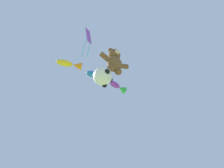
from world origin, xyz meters
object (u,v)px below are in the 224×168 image
at_px(fish_kite_violet, 118,87).
at_px(diamond_kite, 88,38).
at_px(teddy_bear_kite, 114,61).
at_px(fish_kite_goldfin, 71,64).
at_px(fish_kite_cobalt, 98,76).
at_px(soccer_ball_kite, 103,76).

xyz_separation_m(fish_kite_violet, diamond_kite, (-3.49, -1.30, 2.29)).
height_order(teddy_bear_kite, fish_kite_violet, fish_kite_violet).
bearing_deg(fish_kite_goldfin, fish_kite_cobalt, -2.82).
distance_m(fish_kite_goldfin, diamond_kite, 2.40).
distance_m(teddy_bear_kite, fish_kite_violet, 3.29).
bearing_deg(teddy_bear_kite, soccer_ball_kite, 163.73).
bearing_deg(fish_kite_cobalt, fish_kite_violet, -11.72).
height_order(fish_kite_violet, fish_kite_goldfin, fish_kite_goldfin).
xyz_separation_m(soccer_ball_kite, fish_kite_goldfin, (-1.25, 2.78, 3.08)).
bearing_deg(teddy_bear_kite, fish_kite_violet, 51.76).
height_order(teddy_bear_kite, fish_kite_goldfin, fish_kite_goldfin).
distance_m(fish_kite_violet, diamond_kite, 4.36).
bearing_deg(fish_kite_violet, soccer_ball_kite, -138.58).
relative_size(fish_kite_cobalt, fish_kite_goldfin, 0.83).
bearing_deg(soccer_ball_kite, fish_kite_violet, 41.42).
bearing_deg(soccer_ball_kite, fish_kite_cobalt, 70.57).
bearing_deg(fish_kite_violet, fish_kite_cobalt, 168.28).
relative_size(fish_kite_violet, fish_kite_goldfin, 0.80).
xyz_separation_m(teddy_bear_kite, fish_kite_violet, (1.98, 2.51, 0.80)).
relative_size(teddy_bear_kite, fish_kite_violet, 1.35).
relative_size(fish_kite_cobalt, diamond_kite, 0.49).
height_order(soccer_ball_kite, fish_kite_goldfin, fish_kite_goldfin).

